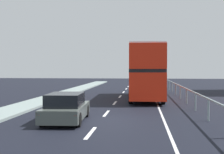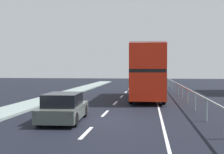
{
  "view_description": "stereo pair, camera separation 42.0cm",
  "coord_description": "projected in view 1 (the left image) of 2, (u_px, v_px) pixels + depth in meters",
  "views": [
    {
      "loc": [
        2.06,
        -14.14,
        2.56
      ],
      "look_at": [
        -0.02,
        5.35,
        1.99
      ],
      "focal_mm": 46.24,
      "sensor_mm": 36.0,
      "label": 1
    },
    {
      "loc": [
        2.47,
        -14.09,
        2.56
      ],
      "look_at": [
        -0.02,
        5.35,
        1.99
      ],
      "focal_mm": 46.24,
      "sensor_mm": 36.0,
      "label": 2
    }
  ],
  "objects": [
    {
      "name": "ground_plane",
      "position": [
        101.0,
        121.0,
        14.34
      ],
      "size": [
        74.98,
        120.0,
        0.1
      ],
      "primitive_type": "cube",
      "color": "black"
    },
    {
      "name": "bridge_side_railing",
      "position": [
        183.0,
        90.0,
        22.71
      ],
      "size": [
        0.1,
        42.0,
        1.12
      ],
      "color": "gray",
      "rests_on": "ground"
    },
    {
      "name": "lane_paint_markings",
      "position": [
        141.0,
        101.0,
        22.39
      ],
      "size": [
        3.25,
        46.0,
        0.01
      ],
      "color": "silver",
      "rests_on": "ground"
    },
    {
      "name": "hatchback_car_near",
      "position": [
        66.0,
        108.0,
        13.91
      ],
      "size": [
        2.01,
        4.12,
        1.38
      ],
      "rotation": [
        0.0,
        0.0,
        0.06
      ],
      "color": "#4A514C",
      "rests_on": "ground"
    },
    {
      "name": "double_decker_bus_red",
      "position": [
        145.0,
        71.0,
        24.31
      ],
      "size": [
        2.85,
        10.41,
        4.38
      ],
      "rotation": [
        0.0,
        0.0,
        0.03
      ],
      "color": "red",
      "rests_on": "ground"
    }
  ]
}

